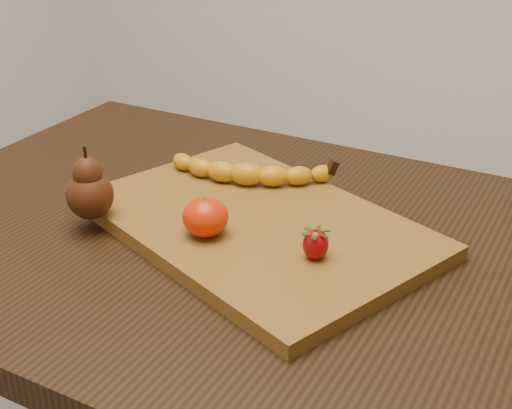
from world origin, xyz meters
The scene contains 6 objects.
table centered at (0.00, 0.00, 0.66)m, with size 1.00×0.70×0.76m.
cutting_board centered at (0.02, 0.01, 0.77)m, with size 0.45×0.30×0.02m, color brown.
banana centered at (-0.04, 0.10, 0.80)m, with size 0.21×0.06×0.03m, color orange, non-canonical shape.
pear centered at (-0.17, -0.09, 0.83)m, with size 0.06×0.06×0.10m, color #421B0A, non-canonical shape.
mandarin centered at (-0.02, -0.06, 0.80)m, with size 0.06×0.06×0.05m, color red.
strawberry centered at (0.13, -0.04, 0.80)m, with size 0.03×0.03×0.04m, color #970406, non-canonical shape.
Camera 1 is at (0.41, -0.71, 1.21)m, focal length 50.00 mm.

